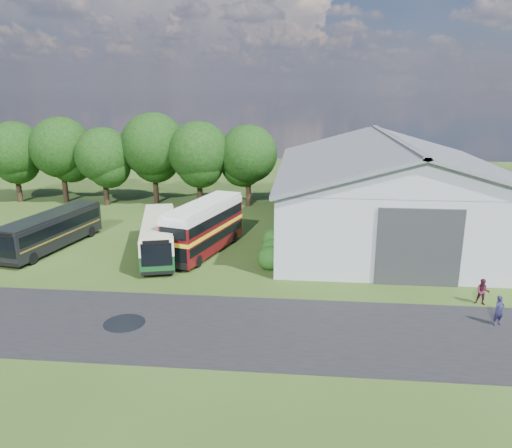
# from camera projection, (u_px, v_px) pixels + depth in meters

# --- Properties ---
(ground) EXTENTS (120.00, 120.00, 0.00)m
(ground) POSITION_uv_depth(u_px,v_px,m) (167.00, 301.00, 29.23)
(ground) COLOR #253C13
(ground) RESTS_ON ground
(asphalt_road) EXTENTS (60.00, 8.00, 0.02)m
(asphalt_road) POSITION_uv_depth(u_px,v_px,m) (208.00, 327.00, 26.07)
(asphalt_road) COLOR black
(asphalt_road) RESTS_ON ground
(puddle) EXTENTS (2.20, 2.20, 0.01)m
(puddle) POSITION_uv_depth(u_px,v_px,m) (124.00, 323.00, 26.49)
(puddle) COLOR black
(puddle) RESTS_ON ground
(storage_shed) EXTENTS (18.80, 24.80, 8.15)m
(storage_shed) POSITION_uv_depth(u_px,v_px,m) (390.00, 185.00, 42.02)
(storage_shed) COLOR gray
(storage_shed) RESTS_ON ground
(tree_far_left) EXTENTS (6.12, 6.12, 8.64)m
(tree_far_left) POSITION_uv_depth(u_px,v_px,m) (14.00, 151.00, 52.95)
(tree_far_left) COLOR black
(tree_far_left) RESTS_ON ground
(tree_left_a) EXTENTS (6.46, 6.46, 9.12)m
(tree_left_a) POSITION_uv_depth(u_px,v_px,m) (61.00, 148.00, 52.87)
(tree_left_a) COLOR black
(tree_left_a) RESTS_ON ground
(tree_left_b) EXTENTS (5.78, 5.78, 8.16)m
(tree_left_b) POSITION_uv_depth(u_px,v_px,m) (103.00, 155.00, 51.60)
(tree_left_b) COLOR black
(tree_left_b) RESTS_ON ground
(tree_mid) EXTENTS (6.80, 6.80, 9.60)m
(tree_mid) POSITION_uv_depth(u_px,v_px,m) (154.00, 145.00, 52.12)
(tree_mid) COLOR black
(tree_mid) RESTS_ON ground
(tree_right_a) EXTENTS (6.26, 6.26, 8.83)m
(tree_right_a) POSITION_uv_depth(u_px,v_px,m) (199.00, 152.00, 50.82)
(tree_right_a) COLOR black
(tree_right_a) RESTS_ON ground
(tree_right_b) EXTENTS (5.98, 5.98, 8.45)m
(tree_right_b) POSITION_uv_depth(u_px,v_px,m) (248.00, 154.00, 51.18)
(tree_right_b) COLOR black
(tree_right_b) RESTS_ON ground
(shrub_front) EXTENTS (1.70, 1.70, 1.70)m
(shrub_front) POSITION_uv_depth(u_px,v_px,m) (270.00, 269.00, 34.45)
(shrub_front) COLOR #194714
(shrub_front) RESTS_ON ground
(shrub_mid) EXTENTS (1.60, 1.60, 1.60)m
(shrub_mid) POSITION_uv_depth(u_px,v_px,m) (272.00, 259.00, 36.37)
(shrub_mid) COLOR #194714
(shrub_mid) RESTS_ON ground
(shrub_back) EXTENTS (1.80, 1.80, 1.80)m
(shrub_back) POSITION_uv_depth(u_px,v_px,m) (273.00, 250.00, 38.29)
(shrub_back) COLOR #194714
(shrub_back) RESTS_ON ground
(bus_green_single) EXTENTS (4.80, 10.23, 2.75)m
(bus_green_single) POSITION_uv_depth(u_px,v_px,m) (159.00, 236.00, 36.95)
(bus_green_single) COLOR black
(bus_green_single) RESTS_ON ground
(bus_maroon_double) EXTENTS (4.70, 9.29, 3.87)m
(bus_maroon_double) POSITION_uv_depth(u_px,v_px,m) (204.00, 228.00, 37.28)
(bus_maroon_double) COLOR black
(bus_maroon_double) RESTS_ON ground
(bus_dark_single) EXTENTS (4.11, 10.20, 2.74)m
(bus_dark_single) POSITION_uv_depth(u_px,v_px,m) (51.00, 230.00, 38.37)
(bus_dark_single) COLOR black
(bus_dark_single) RESTS_ON ground
(visitor_a) EXTENTS (0.70, 0.60, 1.64)m
(visitor_a) POSITION_uv_depth(u_px,v_px,m) (499.00, 311.00, 26.08)
(visitor_a) COLOR #1A1938
(visitor_a) RESTS_ON ground
(visitor_b) EXTENTS (0.90, 0.79, 1.55)m
(visitor_b) POSITION_uv_depth(u_px,v_px,m) (483.00, 292.00, 28.57)
(visitor_b) COLOR #421524
(visitor_b) RESTS_ON ground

